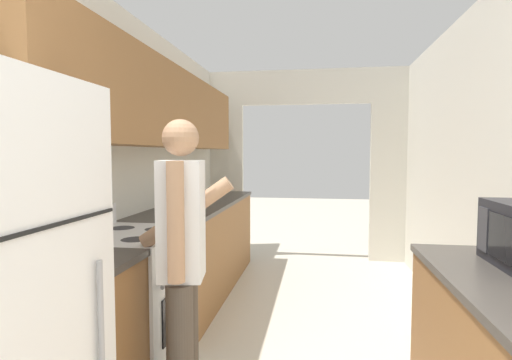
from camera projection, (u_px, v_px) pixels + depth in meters
name	position (u px, v px, depth m)	size (l,w,h in m)	color
wall_left	(120.00, 143.00, 2.88)	(0.38, 7.19, 2.50)	silver
wall_far_with_doorway	(305.00, 151.00, 5.28)	(2.98, 0.06, 2.50)	silver
counter_left	(190.00, 256.00, 3.69)	(0.62, 3.62, 0.91)	brown
range_oven	(129.00, 304.00, 2.49)	(0.66, 0.72, 1.05)	white
person	(182.00, 268.00, 1.98)	(0.51, 0.41, 1.57)	#4C4238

